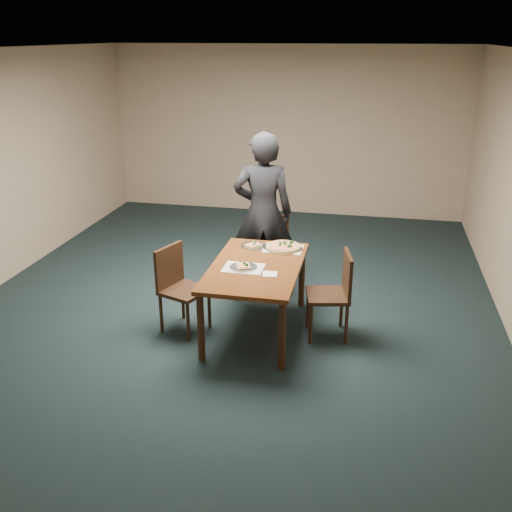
% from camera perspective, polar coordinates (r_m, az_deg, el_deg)
% --- Properties ---
extents(ground, '(8.00, 8.00, 0.00)m').
position_cam_1_polar(ground, '(6.53, -2.68, -5.53)').
color(ground, black).
rests_on(ground, ground).
extents(room_shell, '(8.00, 8.00, 8.00)m').
position_cam_1_polar(room_shell, '(5.95, -2.97, 9.59)').
color(room_shell, tan).
rests_on(room_shell, ground).
extents(dining_table, '(0.90, 1.50, 0.75)m').
position_cam_1_polar(dining_table, '(5.84, 0.00, -1.75)').
color(dining_table, '#522810').
rests_on(dining_table, ground).
extents(chair_far, '(0.46, 0.46, 0.91)m').
position_cam_1_polar(chair_far, '(6.92, 1.48, 0.76)').
color(chair_far, black).
rests_on(chair_far, ground).
extents(chair_left, '(0.54, 0.54, 0.91)m').
position_cam_1_polar(chair_left, '(6.01, -7.78, -2.74)').
color(chair_left, black).
rests_on(chair_left, ground).
extents(chair_right, '(0.50, 0.50, 0.91)m').
position_cam_1_polar(chair_right, '(5.87, 7.95, -3.37)').
color(chair_right, black).
rests_on(chair_right, ground).
extents(diner, '(0.77, 0.57, 1.93)m').
position_cam_1_polar(diner, '(6.79, 0.70, 4.35)').
color(diner, black).
rests_on(diner, ground).
extents(placemat_main, '(0.42, 0.32, 0.00)m').
position_cam_1_polar(placemat_main, '(6.26, 2.73, 0.76)').
color(placemat_main, white).
rests_on(placemat_main, dining_table).
extents(placemat_near, '(0.40, 0.30, 0.00)m').
position_cam_1_polar(placemat_near, '(5.74, -1.27, -1.18)').
color(placemat_near, white).
rests_on(placemat_near, dining_table).
extents(pizza_pan, '(0.42, 0.42, 0.07)m').
position_cam_1_polar(pizza_pan, '(6.25, 2.76, 0.94)').
color(pizza_pan, silver).
rests_on(pizza_pan, dining_table).
extents(slice_plate_near, '(0.28, 0.28, 0.06)m').
position_cam_1_polar(slice_plate_near, '(5.73, -1.26, -1.06)').
color(slice_plate_near, silver).
rests_on(slice_plate_near, dining_table).
extents(slice_plate_far, '(0.28, 0.28, 0.05)m').
position_cam_1_polar(slice_plate_far, '(6.31, -0.27, 1.07)').
color(slice_plate_far, silver).
rests_on(slice_plate_far, dining_table).
extents(napkin, '(0.15, 0.15, 0.01)m').
position_cam_1_polar(napkin, '(5.58, 1.40, -1.82)').
color(napkin, white).
rests_on(napkin, dining_table).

